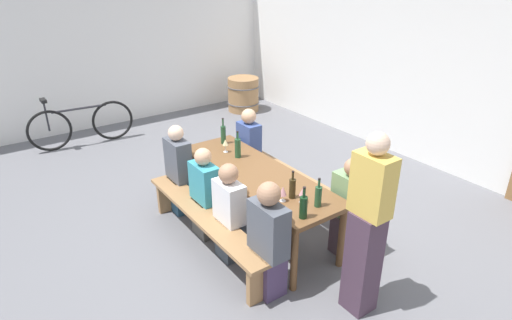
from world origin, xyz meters
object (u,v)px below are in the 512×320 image
at_px(bench_far, 300,186).
at_px(parked_bicycle_0, 81,125).
at_px(seated_guest_near_0, 179,172).
at_px(wine_bottle_2, 292,188).
at_px(tasting_table, 256,178).
at_px(seated_guest_near_1, 205,195).
at_px(wine_glass_2, 225,143).
at_px(seated_guest_near_2, 230,214).
at_px(wine_bottle_4, 223,134).
at_px(wine_bottle_1, 303,207).
at_px(wine_glass_0, 303,192).
at_px(wine_glass_1, 283,191).
at_px(standing_host, 367,230).
at_px(wine_bottle_3, 238,148).
at_px(wine_bottle_0, 318,196).
at_px(wine_barrel, 243,94).
at_px(seated_guest_far_0, 249,151).
at_px(bench_near, 205,221).
at_px(seated_guest_far_1, 349,211).
at_px(seated_guest_near_3, 268,242).

xyz_separation_m(bench_far, parked_bicycle_0, (-3.84, -1.60, 0.01)).
bearing_deg(seated_guest_near_0, wine_bottle_2, -72.90).
relative_size(tasting_table, seated_guest_near_1, 2.10).
relative_size(wine_glass_2, seated_guest_near_2, 0.15).
bearing_deg(wine_bottle_4, wine_bottle_1, -9.94).
bearing_deg(wine_glass_0, seated_guest_near_1, -154.57).
height_order(wine_bottle_2, wine_glass_1, wine_bottle_2).
relative_size(seated_guest_near_1, seated_guest_near_2, 0.99).
xyz_separation_m(wine_bottle_2, seated_guest_near_2, (-0.41, -0.48, -0.34)).
bearing_deg(standing_host, parked_bicycle_0, 9.96).
height_order(wine_bottle_3, wine_glass_2, wine_bottle_3).
height_order(bench_far, wine_bottle_4, wine_bottle_4).
bearing_deg(standing_host, wine_bottle_0, -2.87).
bearing_deg(wine_bottle_2, wine_bottle_3, 175.07).
bearing_deg(wine_glass_2, wine_bottle_4, 153.62).
bearing_deg(tasting_table, standing_host, 0.89).
relative_size(wine_bottle_2, wine_barrel, 0.42).
bearing_deg(seated_guest_far_0, wine_bottle_0, 75.78).
distance_m(bench_near, wine_bottle_0, 1.29).
distance_m(wine_bottle_0, seated_guest_near_1, 1.37).
bearing_deg(wine_bottle_3, wine_bottle_1, -9.74).
bearing_deg(wine_glass_1, wine_bottle_0, 38.14).
distance_m(wine_glass_0, parked_bicycle_0, 4.76).
distance_m(wine_glass_2, standing_host, 2.25).
xyz_separation_m(bench_near, seated_guest_far_1, (0.94, 1.20, 0.17)).
bearing_deg(wine_bottle_0, seated_guest_near_2, -139.53).
relative_size(wine_bottle_3, standing_host, 0.19).
xyz_separation_m(bench_far, wine_glass_0, (0.81, -0.69, 0.51)).
bearing_deg(wine_bottle_3, seated_guest_near_1, -70.43).
bearing_deg(wine_barrel, bench_near, -38.74).
height_order(wine_bottle_0, wine_glass_2, wine_bottle_0).
bearing_deg(seated_guest_near_3, bench_far, 37.75).
relative_size(seated_guest_far_1, standing_host, 0.66).
relative_size(wine_bottle_3, wine_barrel, 0.48).
bearing_deg(wine_glass_2, bench_far, 44.10).
xyz_separation_m(seated_guest_near_0, seated_guest_far_0, (0.00, 1.05, 0.01)).
bearing_deg(seated_guest_near_2, wine_bottle_3, 51.18).
relative_size(seated_guest_near_1, seated_guest_near_3, 0.92).
distance_m(wine_bottle_1, standing_host, 0.60).
distance_m(wine_bottle_3, seated_guest_near_0, 0.80).
bearing_deg(seated_guest_near_1, standing_host, -73.32).
bearing_deg(wine_bottle_3, seated_guest_near_2, -38.82).
bearing_deg(seated_guest_far_1, wine_bottle_2, -25.03).
relative_size(wine_glass_0, wine_glass_1, 1.03).
height_order(bench_far, seated_guest_near_1, seated_guest_near_1).
height_order(wine_bottle_1, seated_guest_near_1, seated_guest_near_1).
relative_size(seated_guest_near_0, wine_barrel, 1.63).
xyz_separation_m(seated_guest_far_0, wine_barrel, (-2.93, 1.87, -0.20)).
height_order(bench_far, standing_host, standing_host).
bearing_deg(bench_far, seated_guest_far_0, -170.52).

